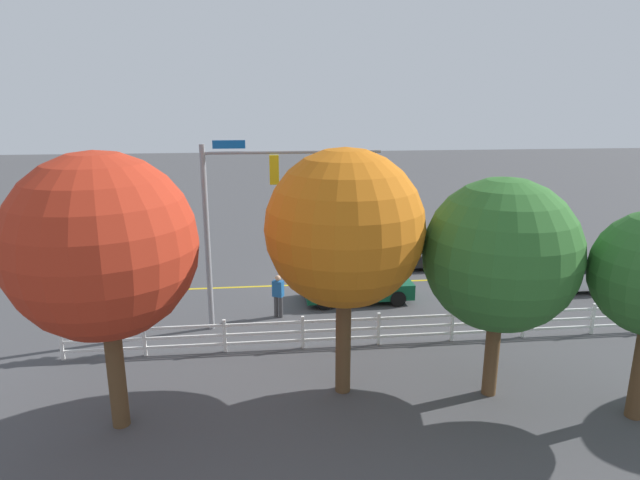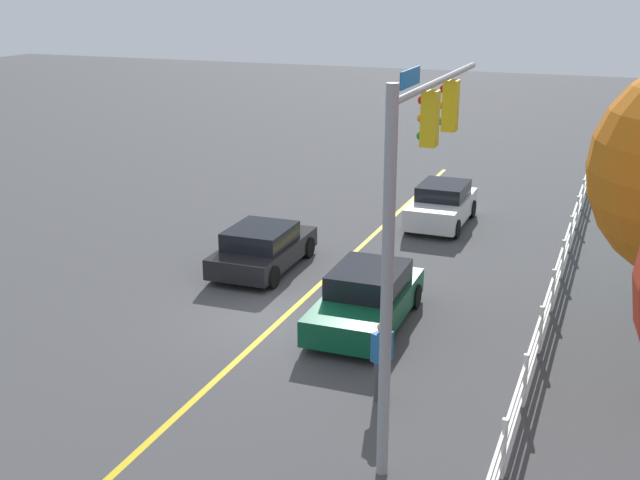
% 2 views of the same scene
% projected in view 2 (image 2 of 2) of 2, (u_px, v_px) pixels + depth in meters
% --- Properties ---
extents(ground_plane, '(120.00, 120.00, 0.00)m').
position_uv_depth(ground_plane, '(283.00, 319.00, 20.06)').
color(ground_plane, '#444447').
extents(lane_center_stripe, '(28.00, 0.16, 0.01)m').
position_uv_depth(lane_center_stripe, '(337.00, 268.00, 23.59)').
color(lane_center_stripe, gold).
rests_on(lane_center_stripe, ground_plane).
extents(signal_assembly, '(6.23, 0.38, 6.83)m').
position_uv_depth(signal_assembly, '(416.00, 185.00, 13.76)').
color(signal_assembly, gray).
rests_on(signal_assembly, ground_plane).
extents(car_0, '(4.10, 2.05, 1.33)m').
position_uv_depth(car_0, '(263.00, 248.00, 23.35)').
color(car_0, black).
rests_on(car_0, ground_plane).
extents(car_1, '(3.91, 1.85, 1.45)m').
position_uv_depth(car_1, '(442.00, 205.00, 27.63)').
color(car_1, silver).
rests_on(car_1, ground_plane).
extents(car_2, '(4.44, 2.04, 1.43)m').
position_uv_depth(car_2, '(367.00, 298.00, 19.54)').
color(car_2, '#0C4C2D').
rests_on(car_2, ground_plane).
extents(pedestrian, '(0.47, 0.41, 1.69)m').
position_uv_depth(pedestrian, '(382.00, 357.00, 15.95)').
color(pedestrian, '#3F3F42').
rests_on(pedestrian, ground_plane).
extents(white_rail_fence, '(26.10, 0.10, 1.15)m').
position_uv_depth(white_rail_fence, '(552.00, 289.00, 20.33)').
color(white_rail_fence, white).
rests_on(white_rail_fence, ground_plane).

